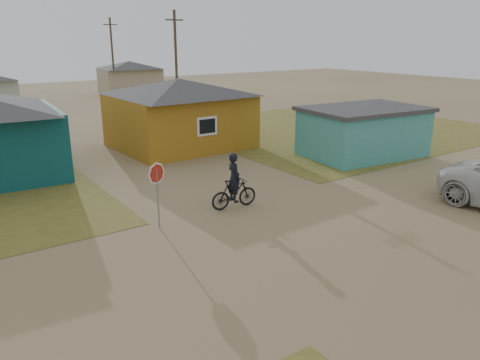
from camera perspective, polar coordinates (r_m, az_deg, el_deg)
name	(u,v)px	position (r m, az deg, el deg)	size (l,w,h in m)	color
ground	(317,236)	(15.33, 9.32, -6.79)	(120.00, 120.00, 0.00)	#8F7852
grass_ne	(333,128)	(33.71, 11.29, 6.26)	(20.00, 18.00, 0.00)	olive
house_yellow	(180,112)	(27.29, -7.35, 8.21)	(7.72, 6.76, 3.90)	#A36D19
shed_turquoise	(363,131)	(25.90, 14.77, 5.76)	(6.71, 4.93, 2.60)	teal
house_beige_east	(130,77)	(53.95, -13.27, 12.08)	(6.95, 6.05, 3.60)	tan
utility_pole_near	(176,65)	(35.98, -7.78, 13.73)	(1.40, 0.20, 8.00)	#4A3B2C
utility_pole_far	(113,57)	(51.06, -15.26, 14.25)	(1.40, 0.20, 8.00)	#4A3B2C
stop_sign	(157,180)	(15.45, -10.10, 0.03)	(0.74, 0.06, 2.27)	gray
cyclist	(234,188)	(17.32, -0.73, -1.02)	(1.90, 0.71, 2.10)	black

